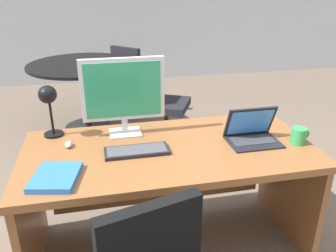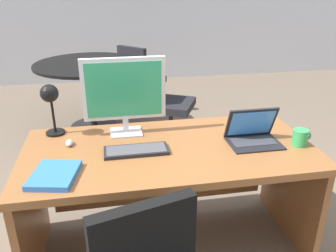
# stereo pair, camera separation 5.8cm
# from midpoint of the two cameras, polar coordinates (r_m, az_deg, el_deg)

# --- Properties ---
(ground) EXTENTS (12.00, 12.00, 0.00)m
(ground) POSITION_cam_midpoint_polar(r_m,az_deg,el_deg) (3.70, -5.25, -3.37)
(ground) COLOR #6B5B4C
(desk) EXTENTS (1.71, 0.83, 0.73)m
(desk) POSITION_cam_midpoint_polar(r_m,az_deg,el_deg) (2.18, -0.80, -7.55)
(desk) COLOR brown
(desk) RESTS_ON ground
(monitor) EXTENTS (0.51, 0.16, 0.49)m
(monitor) POSITION_cam_midpoint_polar(r_m,az_deg,el_deg) (2.14, -8.20, 5.60)
(monitor) COLOR silver
(monitor) RESTS_ON desk
(laptop) EXTENTS (0.31, 0.23, 0.21)m
(laptop) POSITION_cam_midpoint_polar(r_m,az_deg,el_deg) (2.17, 12.86, -0.71)
(laptop) COLOR black
(laptop) RESTS_ON desk
(keyboard) EXTENTS (0.37, 0.15, 0.02)m
(keyboard) POSITION_cam_midpoint_polar(r_m,az_deg,el_deg) (1.99, -6.01, -4.12)
(keyboard) COLOR black
(keyboard) RESTS_ON desk
(mouse) EXTENTS (0.04, 0.08, 0.03)m
(mouse) POSITION_cam_midpoint_polar(r_m,az_deg,el_deg) (2.14, -16.85, -2.91)
(mouse) COLOR #B7BABF
(mouse) RESTS_ON desk
(desk_lamp) EXTENTS (0.12, 0.14, 0.34)m
(desk_lamp) POSITION_cam_midpoint_polar(r_m,az_deg,el_deg) (2.22, -19.83, 3.92)
(desk_lamp) COLOR black
(desk_lamp) RESTS_ON desk
(book) EXTENTS (0.26, 0.30, 0.03)m
(book) POSITION_cam_midpoint_polar(r_m,az_deg,el_deg) (1.83, -18.92, -7.94)
(book) COLOR blue
(book) RESTS_ON desk
(coffee_mug) EXTENTS (0.12, 0.09, 0.10)m
(coffee_mug) POSITION_cam_midpoint_polar(r_m,az_deg,el_deg) (2.21, 20.06, -1.52)
(coffee_mug) COLOR green
(coffee_mug) RESTS_ON desk
(meeting_table) EXTENTS (1.19, 1.19, 0.79)m
(meeting_table) POSITION_cam_midpoint_polar(r_m,az_deg,el_deg) (4.02, -14.10, 7.33)
(meeting_table) COLOR black
(meeting_table) RESTS_ON ground
(meeting_chair_near) EXTENTS (0.66, 0.66, 0.85)m
(meeting_chair_near) POSITION_cam_midpoint_polar(r_m,az_deg,el_deg) (4.71, -5.95, 6.92)
(meeting_chair_near) COLOR black
(meeting_chair_near) RESTS_ON ground
(meeting_chair_far) EXTENTS (0.63, 0.62, 0.85)m
(meeting_chair_far) POSITION_cam_midpoint_polar(r_m,az_deg,el_deg) (3.77, -1.61, 2.91)
(meeting_chair_far) COLOR black
(meeting_chair_far) RESTS_ON ground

